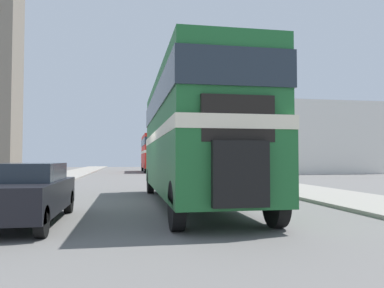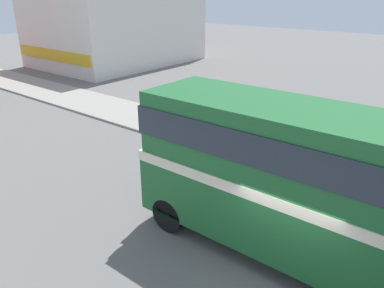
% 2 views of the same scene
% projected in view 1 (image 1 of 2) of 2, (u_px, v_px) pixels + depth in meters
% --- Properties ---
extents(ground_plane, '(120.00, 120.00, 0.00)m').
position_uv_depth(ground_plane, '(166.00, 203.00, 13.23)').
color(ground_plane, slate).
extents(sidewalk_right, '(3.50, 120.00, 0.12)m').
position_uv_depth(sidewalk_right, '(341.00, 197.00, 14.40)').
color(sidewalk_right, gray).
rests_on(sidewalk_right, ground_plane).
extents(double_decker_bus, '(2.56, 11.02, 4.24)m').
position_uv_depth(double_decker_bus, '(192.00, 130.00, 12.76)').
color(double_decker_bus, '#1E602D').
rests_on(double_decker_bus, ground_plane).
extents(bus_distant, '(2.45, 9.83, 4.29)m').
position_uv_depth(bus_distant, '(153.00, 150.00, 44.06)').
color(bus_distant, red).
rests_on(bus_distant, ground_plane).
extents(car_parked_near, '(1.68, 4.37, 1.44)m').
position_uv_depth(car_parked_near, '(26.00, 192.00, 8.96)').
color(car_parked_near, black).
rests_on(car_parked_near, ground_plane).
extents(pedestrian_walking, '(0.34, 0.34, 1.68)m').
position_uv_depth(pedestrian_walking, '(248.00, 166.00, 25.62)').
color(pedestrian_walking, '#282833').
rests_on(pedestrian_walking, sidewalk_right).
extents(shop_building_block, '(14.56, 10.64, 7.48)m').
position_uv_depth(shop_building_block, '(298.00, 140.00, 42.33)').
color(shop_building_block, silver).
rests_on(shop_building_block, ground_plane).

